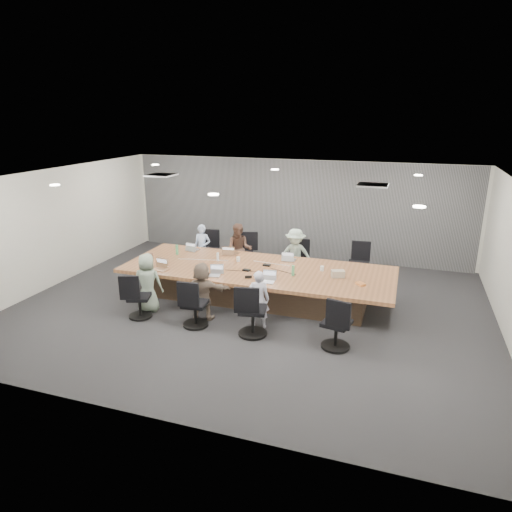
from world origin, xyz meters
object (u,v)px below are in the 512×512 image
(chair_7, at_px, (336,327))
(bottle_green_left, at_px, (177,250))
(chair_6, at_px, (253,314))
(chair_5, at_px, (195,307))
(person_6, at_px, (259,299))
(chair_4, at_px, (139,301))
(laptop_5, at_px, (213,276))
(person_4, at_px, (148,283))
(conference_table, at_px, (257,282))
(mug_brown, at_px, (151,255))
(laptop_1, at_px, (232,254))
(snack_packet, at_px, (360,284))
(canvas_bag, at_px, (338,274))
(person_1, at_px, (239,250))
(chair_1, at_px, (244,256))
(chair_3, at_px, (358,267))
(person_0, at_px, (202,248))
(bottle_green_right, at_px, (293,271))
(laptop_4, at_px, (161,269))
(chair_0, at_px, (208,253))
(person_5, at_px, (202,291))
(laptop_2, at_px, (290,259))
(chair_2, at_px, (298,264))
(bottle_clear, at_px, (218,257))
(person_2, at_px, (295,256))
(laptop_6, at_px, (267,282))
(stapler, at_px, (248,277))
(laptop_0, at_px, (193,250))

(chair_7, height_order, bottle_green_left, bottle_green_left)
(chair_6, xyz_separation_m, chair_7, (1.57, 0.00, -0.03))
(chair_5, xyz_separation_m, person_6, (1.20, 0.35, 0.19))
(chair_4, relative_size, laptop_5, 2.58)
(person_4, bearing_deg, conference_table, -157.95)
(chair_4, relative_size, mug_brown, 7.01)
(laptop_1, bearing_deg, laptop_5, 88.31)
(chair_5, relative_size, snack_packet, 4.06)
(canvas_bag, bearing_deg, person_1, 153.39)
(chair_1, distance_m, chair_6, 3.68)
(chair_1, bearing_deg, chair_7, 112.92)
(chair_1, height_order, laptop_1, chair_1)
(chair_3, xyz_separation_m, person_0, (-4.03, -0.35, 0.20))
(bottle_green_right, bearing_deg, laptop_4, -168.62)
(chair_0, xyz_separation_m, chair_4, (-0.01, -3.40, -0.04))
(person_5, bearing_deg, snack_packet, -172.30)
(chair_6, relative_size, laptop_2, 3.02)
(chair_3, height_order, chair_4, chair_3)
(chair_2, distance_m, person_1, 1.55)
(person_6, distance_m, snack_packet, 2.10)
(chair_6, height_order, bottle_clear, bottle_clear)
(conference_table, relative_size, person_2, 4.42)
(person_1, bearing_deg, laptop_2, -32.02)
(chair_0, height_order, bottle_green_left, bottle_green_left)
(chair_4, distance_m, chair_7, 4.03)
(chair_2, distance_m, laptop_1, 1.77)
(chair_0, xyz_separation_m, chair_2, (2.52, 0.00, -0.05))
(laptop_6, relative_size, snack_packet, 1.44)
(chair_3, xyz_separation_m, stapler, (-2.02, -2.38, 0.34))
(person_6, bearing_deg, chair_4, -3.68)
(laptop_5, bearing_deg, chair_1, 81.84)
(conference_table, distance_m, mug_brown, 2.68)
(chair_2, bearing_deg, canvas_bag, 114.59)
(chair_7, xyz_separation_m, person_4, (-4.03, 0.35, 0.23))
(laptop_6, xyz_separation_m, bottle_clear, (-1.51, 1.00, 0.09))
(person_1, xyz_separation_m, laptop_4, (-1.05, -2.15, 0.06))
(conference_table, distance_m, laptop_1, 1.28)
(laptop_4, bearing_deg, snack_packet, 19.46)
(laptop_1, xyz_separation_m, canvas_bag, (2.73, -0.82, 0.06))
(chair_2, distance_m, stapler, 2.47)
(laptop_4, xyz_separation_m, mug_brown, (-0.66, 0.73, 0.04))
(chair_7, relative_size, person_5, 0.67)
(person_2, relative_size, bottle_green_right, 6.11)
(laptop_6, relative_size, mug_brown, 2.66)
(chair_6, relative_size, stapler, 5.89)
(conference_table, distance_m, chair_5, 1.85)
(person_0, bearing_deg, bottle_clear, -54.50)
(chair_4, height_order, chair_7, chair_7)
(chair_7, distance_m, laptop_0, 4.75)
(conference_table, relative_size, mug_brown, 56.64)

